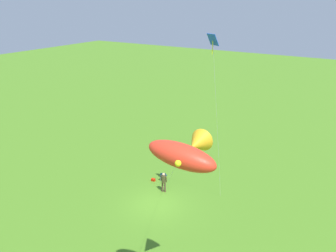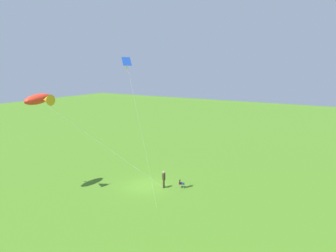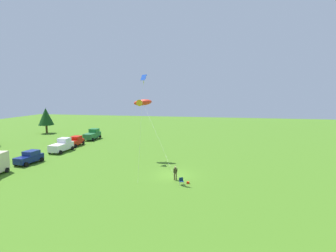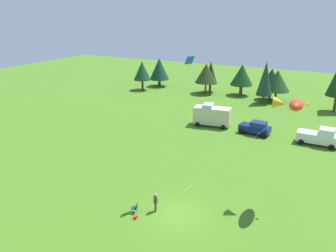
{
  "view_description": "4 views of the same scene",
  "coord_description": "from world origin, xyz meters",
  "px_view_note": "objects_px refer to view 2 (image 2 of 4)",
  "views": [
    {
      "loc": [
        17.7,
        11.94,
        14.74
      ],
      "look_at": [
        -2.8,
        -0.65,
        5.47
      ],
      "focal_mm": 35.0,
      "sensor_mm": 36.0,
      "label": 1
    },
    {
      "loc": [
        -18.61,
        26.06,
        12.32
      ],
      "look_at": [
        -3.43,
        1.19,
        6.78
      ],
      "focal_mm": 35.0,
      "sensor_mm": 36.0,
      "label": 2
    },
    {
      "loc": [
        -32.53,
        -5.65,
        10.77
      ],
      "look_at": [
        -0.1,
        0.76,
        6.44
      ],
      "focal_mm": 28.0,
      "sensor_mm": 36.0,
      "label": 3
    },
    {
      "loc": [
        10.31,
        -21.58,
        16.43
      ],
      "look_at": [
        -2.24,
        2.49,
        6.86
      ],
      "focal_mm": 35.0,
      "sensor_mm": 36.0,
      "label": 4
    }
  ],
  "objects_px": {
    "folding_chair": "(181,183)",
    "kite_large_fish": "(40,99)",
    "person_kite_flyer": "(164,178)",
    "kite_diamond_blue": "(128,68)",
    "backpack_on_grass": "(180,183)"
  },
  "relations": [
    {
      "from": "folding_chair",
      "to": "kite_large_fish",
      "type": "distance_m",
      "value": 15.81
    },
    {
      "from": "person_kite_flyer",
      "to": "folding_chair",
      "type": "height_order",
      "value": "person_kite_flyer"
    },
    {
      "from": "person_kite_flyer",
      "to": "kite_large_fish",
      "type": "height_order",
      "value": "kite_large_fish"
    },
    {
      "from": "folding_chair",
      "to": "kite_diamond_blue",
      "type": "bearing_deg",
      "value": -134.77
    },
    {
      "from": "person_kite_flyer",
      "to": "kite_diamond_blue",
      "type": "relative_size",
      "value": 0.13
    },
    {
      "from": "backpack_on_grass",
      "to": "kite_diamond_blue",
      "type": "distance_m",
      "value": 13.37
    },
    {
      "from": "folding_chair",
      "to": "kite_diamond_blue",
      "type": "relative_size",
      "value": 0.06
    },
    {
      "from": "folding_chair",
      "to": "backpack_on_grass",
      "type": "distance_m",
      "value": 0.96
    },
    {
      "from": "backpack_on_grass",
      "to": "kite_large_fish",
      "type": "distance_m",
      "value": 16.08
    },
    {
      "from": "person_kite_flyer",
      "to": "backpack_on_grass",
      "type": "distance_m",
      "value": 2.15
    },
    {
      "from": "person_kite_flyer",
      "to": "kite_large_fish",
      "type": "distance_m",
      "value": 14.07
    },
    {
      "from": "kite_diamond_blue",
      "to": "person_kite_flyer",
      "type": "bearing_deg",
      "value": -102.4
    },
    {
      "from": "folding_chair",
      "to": "kite_large_fish",
      "type": "relative_size",
      "value": 0.08
    },
    {
      "from": "person_kite_flyer",
      "to": "kite_diamond_blue",
      "type": "xyz_separation_m",
      "value": [
        0.93,
        4.21,
        10.94
      ]
    },
    {
      "from": "folding_chair",
      "to": "person_kite_flyer",
      "type": "bearing_deg",
      "value": -166.79
    }
  ]
}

